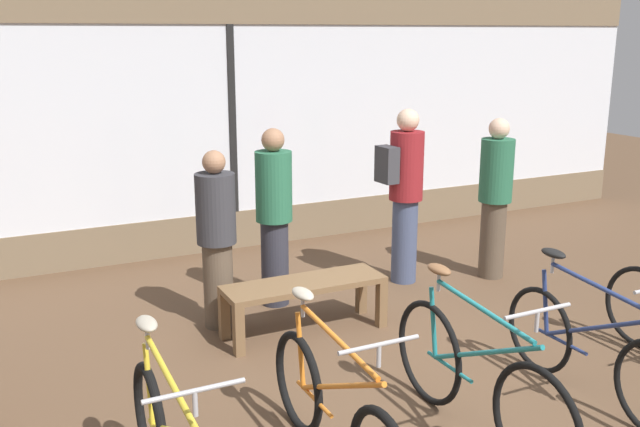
{
  "coord_description": "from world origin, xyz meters",
  "views": [
    {
      "loc": [
        -2.7,
        -3.83,
        2.52
      ],
      "look_at": [
        0.0,
        1.67,
        0.95
      ],
      "focal_mm": 40.0,
      "sensor_mm": 36.0,
      "label": 1
    }
  ],
  "objects": [
    {
      "name": "ground_plane",
      "position": [
        0.0,
        0.0,
        0.0
      ],
      "size": [
        24.0,
        24.0,
        0.0
      ],
      "primitive_type": "plane",
      "color": "brown"
    },
    {
      "name": "bicycle_right",
      "position": [
        0.99,
        -0.58,
        0.38
      ],
      "size": [
        0.46,
        1.71,
        1.01
      ],
      "color": "black",
      "rests_on": "ground_plane"
    },
    {
      "name": "bicycle_left",
      "position": [
        -0.99,
        -0.54,
        0.37
      ],
      "size": [
        0.46,
        1.71,
        1.01
      ],
      "color": "black",
      "rests_on": "ground_plane"
    },
    {
      "name": "customer_mid_floor",
      "position": [
        1.15,
        2.08,
        0.97
      ],
      "size": [
        0.5,
        0.36,
        1.79
      ],
      "color": "#424C6B",
      "rests_on": "ground_plane"
    },
    {
      "name": "customer_by_window",
      "position": [
        -0.92,
        1.81,
        0.81
      ],
      "size": [
        0.36,
        0.36,
        1.56
      ],
      "color": "brown",
      "rests_on": "ground_plane"
    },
    {
      "name": "customer_near_rack",
      "position": [
        2.08,
        1.8,
        0.88
      ],
      "size": [
        0.42,
        0.42,
        1.68
      ],
      "color": "brown",
      "rests_on": "ground_plane"
    },
    {
      "name": "shop_back_wall",
      "position": [
        0.0,
        3.98,
        1.64
      ],
      "size": [
        12.0,
        0.08,
        3.2
      ],
      "color": "#7A664C",
      "rests_on": "ground_plane"
    },
    {
      "name": "customer_near_bench",
      "position": [
        -0.27,
        2.08,
        0.88
      ],
      "size": [
        0.46,
        0.46,
        1.68
      ],
      "color": "#2D2D38",
      "rests_on": "ground_plane"
    },
    {
      "name": "display_bench",
      "position": [
        -0.31,
        1.35,
        0.38
      ],
      "size": [
        1.4,
        0.44,
        0.46
      ],
      "color": "brown",
      "rests_on": "ground_plane"
    },
    {
      "name": "bicycle_center",
      "position": [
        -0.03,
        -0.61,
        0.4
      ],
      "size": [
        0.46,
        1.79,
        1.05
      ],
      "color": "black",
      "rests_on": "ground_plane"
    }
  ]
}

